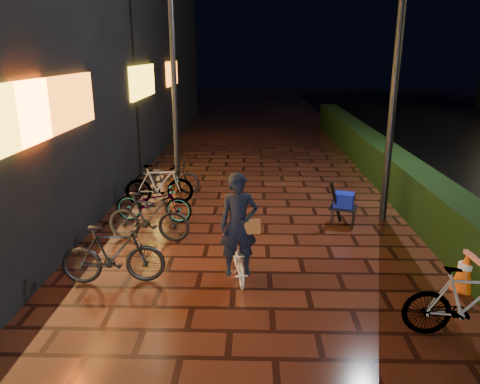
{
  "coord_description": "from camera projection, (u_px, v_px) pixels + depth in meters",
  "views": [
    {
      "loc": [
        -0.28,
        -4.66,
        3.44
      ],
      "look_at": [
        -0.5,
        3.08,
        1.1
      ],
      "focal_mm": 35.0,
      "sensor_mm": 36.0,
      "label": 1
    }
  ],
  "objects": [
    {
      "name": "ground",
      "position": [
        275.0,
        359.0,
        5.44
      ],
      "size": [
        80.0,
        80.0,
        0.0
      ],
      "primitive_type": "plane",
      "color": "#381911",
      "rests_on": "ground"
    },
    {
      "name": "hedge",
      "position": [
        383.0,
        162.0,
        12.87
      ],
      "size": [
        0.7,
        20.0,
        1.0
      ],
      "primitive_type": "cube",
      "color": "black",
      "rests_on": "ground"
    },
    {
      "name": "lamp_post_hedge",
      "position": [
        396.0,
        76.0,
        9.15
      ],
      "size": [
        0.51,
        0.23,
        5.41
      ],
      "color": "black",
      "rests_on": "ground"
    },
    {
      "name": "lamp_post_sf",
      "position": [
        174.0,
        72.0,
        12.09
      ],
      "size": [
        0.51,
        0.21,
        5.32
      ],
      "color": "black",
      "rests_on": "ground"
    },
    {
      "name": "cyclist",
      "position": [
        238.0,
        241.0,
        7.2
      ],
      "size": [
        0.65,
        1.25,
        1.72
      ],
      "color": "silver",
      "rests_on": "ground"
    },
    {
      "name": "cart_assembly",
      "position": [
        343.0,
        202.0,
        9.47
      ],
      "size": [
        0.67,
        0.57,
        0.99
      ],
      "color": "black",
      "rests_on": "ground"
    },
    {
      "name": "parked_bikes_storefront",
      "position": [
        152.0,
        201.0,
        9.68
      ],
      "size": [
        1.83,
        5.33,
        0.94
      ],
      "color": "black",
      "rests_on": "ground"
    }
  ]
}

